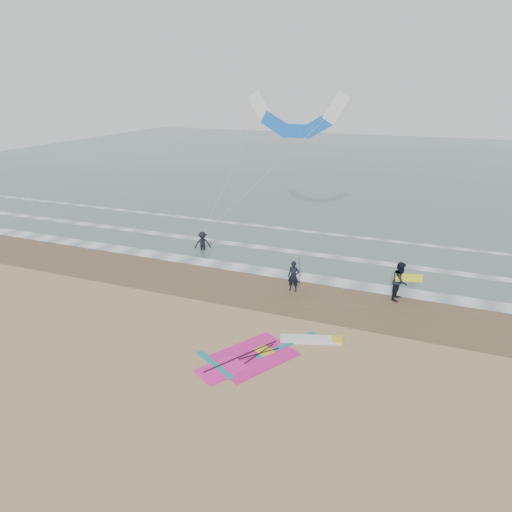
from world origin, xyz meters
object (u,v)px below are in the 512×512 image
at_px(person_standing, 293,276).
at_px(person_wading, 202,239).
at_px(windsurf_rig, 269,352).
at_px(person_walking, 400,281).
at_px(surf_kite, 296,120).

bearing_deg(person_standing, person_wading, 148.96).
bearing_deg(person_wading, windsurf_rig, -78.38).
xyz_separation_m(person_walking, surf_kite, (-7.43, 5.93, 7.14)).
xyz_separation_m(windsurf_rig, person_standing, (-0.87, 6.00, 0.79)).
bearing_deg(person_walking, surf_kite, 60.82).
relative_size(person_walking, person_wading, 1.21).
distance_m(person_walking, surf_kite, 11.89).
bearing_deg(person_walking, person_wading, 87.30).
bearing_deg(person_walking, person_standing, 110.64).
bearing_deg(person_walking, windsurf_rig, 157.71).
distance_m(windsurf_rig, person_wading, 12.73).
distance_m(person_standing, surf_kite, 10.34).
bearing_deg(surf_kite, person_wading, -147.53).
bearing_deg(surf_kite, windsurf_rig, -76.66).
distance_m(person_standing, person_walking, 5.33).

